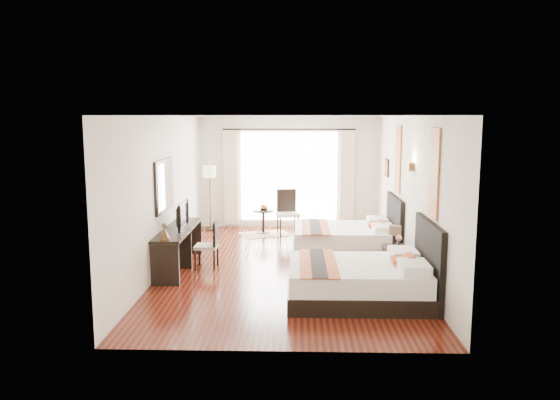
{
  "coord_description": "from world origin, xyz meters",
  "views": [
    {
      "loc": [
        0.18,
        -9.94,
        2.78
      ],
      "look_at": [
        -0.12,
        0.23,
        1.23
      ],
      "focal_mm": 35.0,
      "sensor_mm": 36.0,
      "label": 1
    }
  ],
  "objects_px": {
    "window_chair": "(288,221)",
    "floor_lamp": "(209,176)",
    "vase": "(399,244)",
    "console_desk": "(179,248)",
    "desk_chair": "(208,254)",
    "side_table": "(263,221)",
    "bed_far": "(348,238)",
    "table_lamp": "(395,231)",
    "fruit_bowl": "(264,209)",
    "bed_near": "(363,279)",
    "television": "(179,215)",
    "nightstand": "(395,260)"
  },
  "relations": [
    {
      "from": "nightstand",
      "to": "table_lamp",
      "type": "relative_size",
      "value": 1.47
    },
    {
      "from": "fruit_bowl",
      "to": "window_chair",
      "type": "bearing_deg",
      "value": -15.26
    },
    {
      "from": "console_desk",
      "to": "fruit_bowl",
      "type": "xyz_separation_m",
      "value": [
        1.4,
        3.14,
        0.22
      ]
    },
    {
      "from": "desk_chair",
      "to": "console_desk",
      "type": "bearing_deg",
      "value": 4.76
    },
    {
      "from": "window_chair",
      "to": "desk_chair",
      "type": "bearing_deg",
      "value": -36.73
    },
    {
      "from": "side_table",
      "to": "bed_far",
      "type": "bearing_deg",
      "value": -45.64
    },
    {
      "from": "nightstand",
      "to": "desk_chair",
      "type": "bearing_deg",
      "value": 176.39
    },
    {
      "from": "bed_far",
      "to": "side_table",
      "type": "distance_m",
      "value": 2.66
    },
    {
      "from": "side_table",
      "to": "window_chair",
      "type": "xyz_separation_m",
      "value": [
        0.59,
        -0.14,
        0.04
      ]
    },
    {
      "from": "side_table",
      "to": "window_chair",
      "type": "distance_m",
      "value": 0.61
    },
    {
      "from": "vase",
      "to": "console_desk",
      "type": "height_order",
      "value": "console_desk"
    },
    {
      "from": "nightstand",
      "to": "table_lamp",
      "type": "distance_m",
      "value": 0.51
    },
    {
      "from": "nightstand",
      "to": "window_chair",
      "type": "relative_size",
      "value": 0.47
    },
    {
      "from": "desk_chair",
      "to": "floor_lamp",
      "type": "bearing_deg",
      "value": -79.51
    },
    {
      "from": "nightstand",
      "to": "floor_lamp",
      "type": "bearing_deg",
      "value": 137.03
    },
    {
      "from": "television",
      "to": "window_chair",
      "type": "xyz_separation_m",
      "value": [
        1.95,
        2.99,
        -0.67
      ]
    },
    {
      "from": "bed_near",
      "to": "television",
      "type": "height_order",
      "value": "television"
    },
    {
      "from": "floor_lamp",
      "to": "fruit_bowl",
      "type": "xyz_separation_m",
      "value": [
        1.35,
        -0.31,
        -0.75
      ]
    },
    {
      "from": "console_desk",
      "to": "desk_chair",
      "type": "bearing_deg",
      "value": 2.36
    },
    {
      "from": "desk_chair",
      "to": "floor_lamp",
      "type": "relative_size",
      "value": 0.55
    },
    {
      "from": "desk_chair",
      "to": "fruit_bowl",
      "type": "relative_size",
      "value": 3.86
    },
    {
      "from": "bed_far",
      "to": "vase",
      "type": "bearing_deg",
      "value": -64.3
    },
    {
      "from": "television",
      "to": "desk_chair",
      "type": "relative_size",
      "value": 0.96
    },
    {
      "from": "bed_near",
      "to": "bed_far",
      "type": "bearing_deg",
      "value": 89.3
    },
    {
      "from": "console_desk",
      "to": "floor_lamp",
      "type": "height_order",
      "value": "floor_lamp"
    },
    {
      "from": "bed_far",
      "to": "console_desk",
      "type": "distance_m",
      "value": 3.47
    },
    {
      "from": "side_table",
      "to": "desk_chair",
      "type": "bearing_deg",
      "value": -105.28
    },
    {
      "from": "bed_far",
      "to": "table_lamp",
      "type": "xyz_separation_m",
      "value": [
        0.72,
        -1.3,
        0.43
      ]
    },
    {
      "from": "side_table",
      "to": "window_chair",
      "type": "relative_size",
      "value": 0.53
    },
    {
      "from": "window_chair",
      "to": "side_table",
      "type": "bearing_deg",
      "value": -114.62
    },
    {
      "from": "bed_near",
      "to": "table_lamp",
      "type": "xyz_separation_m",
      "value": [
        0.76,
        1.59,
        0.42
      ]
    },
    {
      "from": "table_lamp",
      "to": "television",
      "type": "relative_size",
      "value": 0.4
    },
    {
      "from": "vase",
      "to": "console_desk",
      "type": "xyz_separation_m",
      "value": [
        -3.99,
        0.32,
        -0.19
      ]
    },
    {
      "from": "table_lamp",
      "to": "fruit_bowl",
      "type": "xyz_separation_m",
      "value": [
        -2.56,
        3.22,
        -0.13
      ]
    },
    {
      "from": "floor_lamp",
      "to": "window_chair",
      "type": "bearing_deg",
      "value": -13.56
    },
    {
      "from": "television",
      "to": "side_table",
      "type": "distance_m",
      "value": 3.49
    },
    {
      "from": "television",
      "to": "fruit_bowl",
      "type": "bearing_deg",
      "value": -24.64
    },
    {
      "from": "television",
      "to": "desk_chair",
      "type": "distance_m",
      "value": 0.89
    },
    {
      "from": "bed_far",
      "to": "vase",
      "type": "distance_m",
      "value": 1.74
    },
    {
      "from": "vase",
      "to": "bed_near",
      "type": "bearing_deg",
      "value": -120.12
    },
    {
      "from": "nightstand",
      "to": "side_table",
      "type": "xyz_separation_m",
      "value": [
        -2.58,
        3.32,
        0.04
      ]
    },
    {
      "from": "console_desk",
      "to": "side_table",
      "type": "relative_size",
      "value": 3.85
    },
    {
      "from": "nightstand",
      "to": "vase",
      "type": "height_order",
      "value": "vase"
    },
    {
      "from": "television",
      "to": "floor_lamp",
      "type": "relative_size",
      "value": 0.53
    },
    {
      "from": "window_chair",
      "to": "floor_lamp",
      "type": "bearing_deg",
      "value": -114.39
    },
    {
      "from": "bed_far",
      "to": "floor_lamp",
      "type": "height_order",
      "value": "floor_lamp"
    },
    {
      "from": "bed_far",
      "to": "console_desk",
      "type": "relative_size",
      "value": 0.96
    },
    {
      "from": "vase",
      "to": "window_chair",
      "type": "relative_size",
      "value": 0.12
    },
    {
      "from": "table_lamp",
      "to": "vase",
      "type": "xyz_separation_m",
      "value": [
        0.03,
        -0.25,
        -0.17
      ]
    },
    {
      "from": "bed_far",
      "to": "nightstand",
      "type": "height_order",
      "value": "bed_far"
    }
  ]
}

